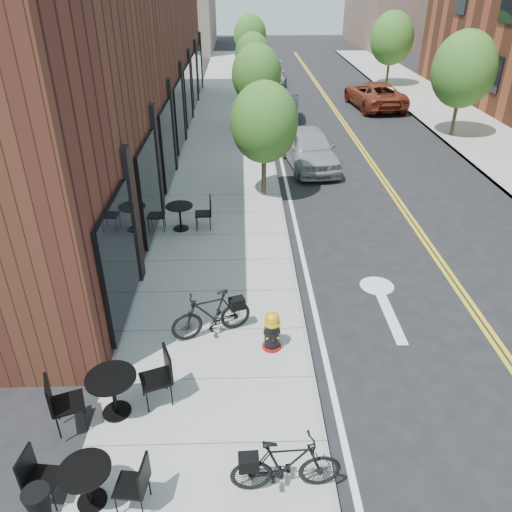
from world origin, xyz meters
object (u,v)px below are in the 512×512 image
object	(u,v)px
bicycle_right	(286,465)
parked_car_c	(271,74)
parked_car_a	(310,148)
bicycle_left	(211,314)
bistro_set_b	(113,390)
fire_hydrant	(272,331)
parked_car_b	(283,110)
bistro_set_a	(87,481)
bistro_set_c	(180,214)
parked_car_far	(374,95)

from	to	relation	value
bicycle_right	parked_car_c	bearing A→B (deg)	-5.77
parked_car_a	parked_car_c	distance (m)	17.10
bicycle_left	bistro_set_b	bearing A→B (deg)	-56.25
fire_hydrant	bicycle_right	size ratio (longest dim) A/B	0.54
bicycle_right	parked_car_a	world-z (taller)	parked_car_a
bicycle_left	parked_car_b	size ratio (longest dim) A/B	0.40
bicycle_left	bistro_set_a	world-z (taller)	bicycle_left
bicycle_right	parked_car_a	xyz separation A→B (m)	(2.12, 14.48, 0.14)
bistro_set_b	bicycle_left	bearing A→B (deg)	32.64
bistro_set_b	bistro_set_c	size ratio (longest dim) A/B	1.09
bistro_set_b	parked_car_far	bearing A→B (deg)	45.54
bicycle_right	bistro_set_a	xyz separation A→B (m)	(-2.84, -0.15, -0.03)
bistro_set_a	bicycle_left	bearing A→B (deg)	74.38
bistro_set_c	parked_car_b	world-z (taller)	parked_car_b
bicycle_right	bistro_set_b	distance (m)	3.23
bicycle_left	bistro_set_c	size ratio (longest dim) A/B	0.93
fire_hydrant	parked_car_far	size ratio (longest dim) A/B	0.17
parked_car_far	bicycle_right	bearing A→B (deg)	67.99
bicycle_left	parked_car_b	bearing A→B (deg)	150.76
parked_car_c	parked_car_far	bearing A→B (deg)	-48.69
bistro_set_b	parked_car_far	world-z (taller)	parked_car_far
fire_hydrant	bistro_set_c	world-z (taller)	bistro_set_c
fire_hydrant	parked_car_b	distance (m)	17.73
parked_car_a	parked_car_far	world-z (taller)	parked_car_a
fire_hydrant	bistro_set_a	distance (m)	4.38
parked_car_b	bistro_set_a	bearing A→B (deg)	-96.70
bistro_set_b	parked_car_c	world-z (taller)	parked_car_c
parked_car_b	parked_car_far	world-z (taller)	parked_car_far
bistro_set_a	parked_car_b	xyz separation A→B (m)	(4.40, 21.02, 0.12)
bicycle_left	parked_car_far	bearing A→B (deg)	138.17
fire_hydrant	parked_car_a	distance (m)	11.47
bistro_set_b	bistro_set_c	xyz separation A→B (m)	(0.40, 7.17, -0.04)
bistro_set_c	parked_car_far	xyz separation A→B (m)	(9.50, 15.65, 0.11)
bicycle_left	parked_car_a	size ratio (longest dim) A/B	0.39
bicycle_left	parked_car_far	distance (m)	22.30
bistro_set_a	parked_car_c	distance (m)	32.03
bicycle_right	parked_car_a	bearing A→B (deg)	-11.27
fire_hydrant	parked_car_a	size ratio (longest dim) A/B	0.20
parked_car_c	parked_car_far	size ratio (longest dim) A/B	0.86
bistro_set_b	bistro_set_c	distance (m)	7.18
parked_car_c	bistro_set_a	bearing A→B (deg)	-93.95
bistro_set_a	bistro_set_b	xyz separation A→B (m)	(0.00, 1.70, 0.07)
bicycle_right	parked_car_far	distance (m)	25.37
bistro_set_a	parked_car_b	size ratio (longest dim) A/B	0.41
fire_hydrant	bicycle_left	xyz separation A→B (m)	(-1.24, 0.48, 0.09)
fire_hydrant	bicycle_right	distance (m)	3.21
parked_car_far	fire_hydrant	bearing A→B (deg)	65.64
parked_car_a	bicycle_left	bearing A→B (deg)	-113.57
bistro_set_c	parked_car_c	distance (m)	23.20
parked_car_b	parked_car_c	xyz separation A→B (m)	(0.00, 10.70, -0.05)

